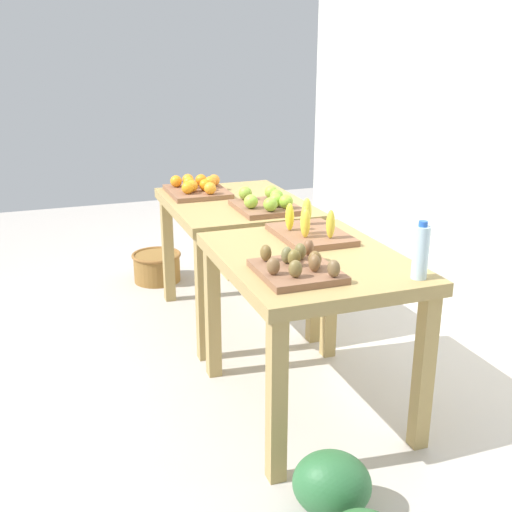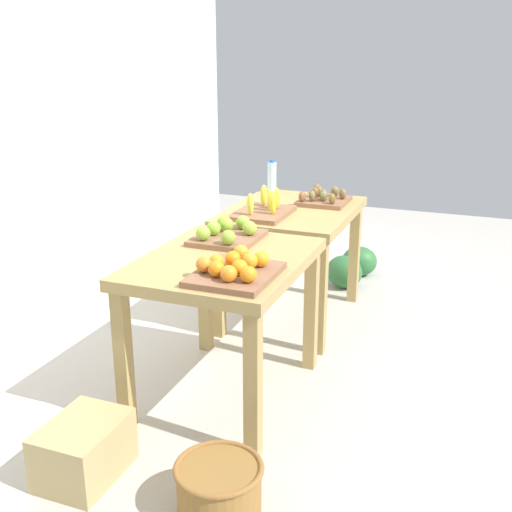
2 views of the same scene
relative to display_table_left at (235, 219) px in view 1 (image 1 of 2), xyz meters
The scene contains 12 objects.
ground_plane 0.88m from the display_table_left, ahead, with size 8.00×8.00×0.00m, color #B9B1A9.
back_wall 1.68m from the display_table_left, 67.47° to the left, with size 4.40×0.12×3.00m, color beige.
display_table_left is the anchor object (origin of this frame).
display_table_right 1.12m from the display_table_left, ahead, with size 1.04×0.80×0.79m.
orange_bin 0.35m from the display_table_left, 146.79° to the right, with size 0.44×0.36×0.11m.
apple_bin 0.34m from the display_table_left, 20.41° to the left, with size 0.40×0.34×0.11m.
banana_crate 0.89m from the display_table_left, ahead, with size 0.44×0.32×0.17m.
kiwi_bin 1.35m from the display_table_left, ahead, with size 0.36×0.32×0.10m.
water_bottle 1.59m from the display_table_left, 10.91° to the left, with size 0.07×0.07×0.24m.
watermelon_pile 2.07m from the display_table_left, ahead, with size 0.64×0.41×0.26m.
wicker_basket 1.09m from the display_table_left, 157.93° to the right, with size 0.37×0.37×0.22m.
cardboard_produce_box 1.07m from the display_table_left, 160.96° to the left, with size 0.40×0.30×0.26m, color tan.
Camera 1 is at (3.04, -1.15, 1.70)m, focal length 44.12 mm.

